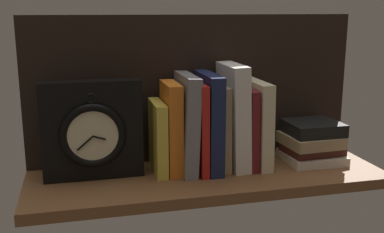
# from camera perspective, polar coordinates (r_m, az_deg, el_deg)

# --- Properties ---
(ground_plane) EXTENTS (0.84, 0.27, 0.03)m
(ground_plane) POSITION_cam_1_polar(r_m,az_deg,el_deg) (1.13, 1.93, -7.54)
(ground_plane) COLOR brown
(back_panel) EXTENTS (0.84, 0.01, 0.37)m
(back_panel) POSITION_cam_1_polar(r_m,az_deg,el_deg) (1.20, 0.33, 3.45)
(back_panel) COLOR black
(back_panel) RESTS_ON ground_plane
(book_yellow_seinlanguage) EXTENTS (0.03, 0.13, 0.17)m
(book_yellow_seinlanguage) POSITION_cam_1_polar(r_m,az_deg,el_deg) (1.11, -4.15, -2.57)
(book_yellow_seinlanguage) COLOR gold
(book_yellow_seinlanguage) RESTS_ON ground_plane
(book_orange_pandolfini) EXTENTS (0.03, 0.12, 0.22)m
(book_orange_pandolfini) POSITION_cam_1_polar(r_m,az_deg,el_deg) (1.11, -2.53, -1.37)
(book_orange_pandolfini) COLOR orange
(book_orange_pandolfini) RESTS_ON ground_plane
(book_gray_chess) EXTENTS (0.04, 0.16, 0.23)m
(book_gray_chess) POSITION_cam_1_polar(r_m,az_deg,el_deg) (1.12, -0.75, -0.82)
(book_gray_chess) COLOR gray
(book_gray_chess) RESTS_ON ground_plane
(book_red_requiem) EXTENTS (0.02, 0.16, 0.22)m
(book_red_requiem) POSITION_cam_1_polar(r_m,az_deg,el_deg) (1.13, 0.63, -1.18)
(book_red_requiem) COLOR red
(book_red_requiem) RESTS_ON ground_plane
(book_navy_bierce) EXTENTS (0.03, 0.16, 0.23)m
(book_navy_bierce) POSITION_cam_1_polar(r_m,az_deg,el_deg) (1.13, 2.04, -0.64)
(book_navy_bierce) COLOR #192147
(book_navy_bierce) RESTS_ON ground_plane
(book_tan_shortstories) EXTENTS (0.02, 0.12, 0.21)m
(book_tan_shortstories) POSITION_cam_1_polar(r_m,az_deg,el_deg) (1.14, 3.47, -1.25)
(book_tan_shortstories) COLOR tan
(book_tan_shortstories) RESTS_ON ground_plane
(book_white_catcher) EXTENTS (0.05, 0.15, 0.26)m
(book_white_catcher) POSITION_cam_1_polar(r_m,az_deg,el_deg) (1.15, 5.05, 0.03)
(book_white_catcher) COLOR silver
(book_white_catcher) RESTS_ON ground_plane
(book_maroon_dawkins) EXTENTS (0.02, 0.14, 0.20)m
(book_maroon_dawkins) POSITION_cam_1_polar(r_m,az_deg,el_deg) (1.17, 6.54, -1.27)
(book_maroon_dawkins) COLOR maroon
(book_maroon_dawkins) RESTS_ON ground_plane
(book_cream_twain) EXTENTS (0.03, 0.16, 0.21)m
(book_cream_twain) POSITION_cam_1_polar(r_m,az_deg,el_deg) (1.17, 7.85, -0.82)
(book_cream_twain) COLOR beige
(book_cream_twain) RESTS_ON ground_plane
(framed_clock) EXTENTS (0.23, 0.06, 0.23)m
(framed_clock) POSITION_cam_1_polar(r_m,az_deg,el_deg) (1.09, -12.03, -1.70)
(framed_clock) COLOR black
(framed_clock) RESTS_ON ground_plane
(book_stack_side) EXTENTS (0.15, 0.13, 0.10)m
(book_stack_side) POSITION_cam_1_polar(r_m,az_deg,el_deg) (1.24, 14.36, -3.01)
(book_stack_side) COLOR beige
(book_stack_side) RESTS_ON ground_plane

